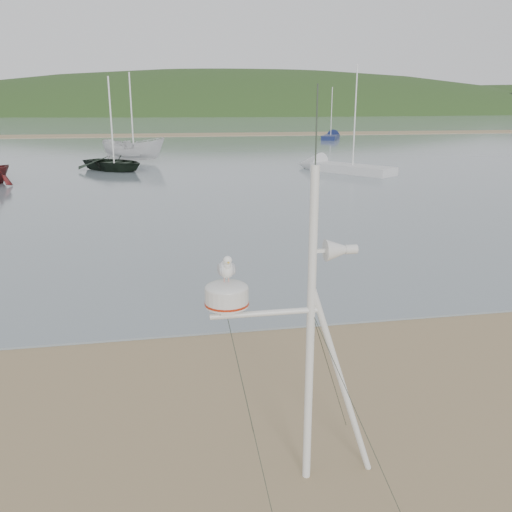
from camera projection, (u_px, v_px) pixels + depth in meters
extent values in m
plane|color=#86704D|center=(99.00, 487.00, 6.22)|extent=(560.00, 560.00, 0.00)
cube|color=slate|center=(150.00, 121.00, 131.09)|extent=(560.00, 256.00, 0.04)
cube|color=#86704D|center=(148.00, 135.00, 72.43)|extent=(560.00, 7.00, 0.07)
ellipsoid|color=#203817|center=(244.00, 164.00, 241.54)|extent=(400.00, 180.00, 80.00)
cube|color=silver|center=(42.00, 103.00, 184.26)|extent=(8.40, 6.30, 8.00)
cube|color=silver|center=(121.00, 103.00, 188.80)|extent=(8.40, 6.30, 8.00)
cube|color=silver|center=(195.00, 103.00, 193.35)|extent=(8.40, 6.30, 8.00)
cube|color=silver|center=(267.00, 103.00, 197.90)|extent=(8.40, 6.30, 8.00)
cube|color=silver|center=(335.00, 103.00, 202.44)|extent=(8.40, 6.30, 8.00)
cube|color=silver|center=(400.00, 103.00, 206.99)|extent=(8.40, 6.30, 8.00)
cube|color=silver|center=(462.00, 103.00, 211.53)|extent=(8.40, 6.30, 8.00)
cylinder|color=silver|center=(310.00, 333.00, 5.91)|extent=(0.09, 0.09, 3.66)
cylinder|color=silver|center=(342.00, 383.00, 6.15)|extent=(0.85, 0.07, 2.40)
cylinder|color=silver|center=(265.00, 313.00, 5.75)|extent=(1.19, 0.06, 0.06)
cylinder|color=#2D382D|center=(316.00, 127.00, 5.31)|extent=(0.01, 0.01, 0.82)
cube|color=silver|center=(227.00, 310.00, 5.66)|extent=(0.15, 0.15, 0.08)
cylinder|color=silver|center=(227.00, 297.00, 5.62)|extent=(0.46, 0.46, 0.20)
cylinder|color=#AE240C|center=(227.00, 303.00, 5.64)|extent=(0.47, 0.47, 0.02)
ellipsoid|color=silver|center=(227.00, 288.00, 5.59)|extent=(0.46, 0.46, 0.13)
cone|color=silver|center=(336.00, 250.00, 5.70)|extent=(0.24, 0.24, 0.24)
cylinder|color=silver|center=(351.00, 249.00, 5.73)|extent=(0.13, 0.10, 0.10)
cube|color=silver|center=(321.00, 251.00, 5.67)|extent=(0.18, 0.04, 0.04)
cylinder|color=tan|center=(224.00, 279.00, 5.56)|extent=(0.01, 0.01, 0.06)
cylinder|color=tan|center=(229.00, 279.00, 5.57)|extent=(0.01, 0.01, 0.06)
ellipsoid|color=white|center=(226.00, 269.00, 5.54)|extent=(0.16, 0.25, 0.18)
ellipsoid|color=#AAADB2|center=(220.00, 269.00, 5.52)|extent=(0.05, 0.20, 0.12)
ellipsoid|color=#AAADB2|center=(233.00, 269.00, 5.54)|extent=(0.05, 0.20, 0.12)
cone|color=white|center=(225.00, 267.00, 5.66)|extent=(0.08, 0.07, 0.08)
ellipsoid|color=white|center=(227.00, 264.00, 5.43)|extent=(0.07, 0.07, 0.11)
sphere|color=white|center=(228.00, 260.00, 5.39)|extent=(0.09, 0.09, 0.09)
cone|color=gold|center=(228.00, 262.00, 5.35)|extent=(0.02, 0.05, 0.02)
imported|color=black|center=(112.00, 134.00, 34.33)|extent=(3.00, 3.05, 4.64)
imported|color=silver|center=(133.00, 130.00, 39.13)|extent=(2.25, 2.22, 4.69)
cube|color=silver|center=(352.00, 169.00, 33.58)|extent=(4.48, 5.39, 0.50)
cone|color=silver|center=(309.00, 165.00, 35.90)|extent=(2.49, 2.53, 1.72)
cylinder|color=silver|center=(355.00, 116.00, 32.70)|extent=(0.08, 0.08, 5.91)
cube|color=#141D46|center=(331.00, 137.00, 64.56)|extent=(3.59, 5.18, 0.50)
cone|color=#141D46|center=(334.00, 136.00, 67.52)|extent=(2.19, 2.26, 1.59)
cylinder|color=silver|center=(332.00, 111.00, 63.74)|extent=(0.08, 0.08, 5.48)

